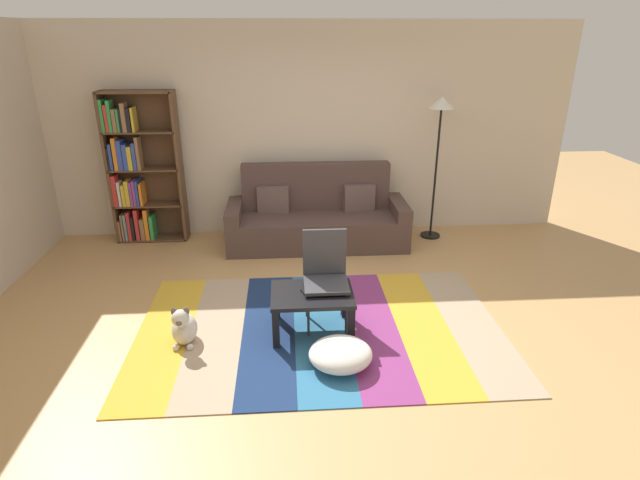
{
  "coord_description": "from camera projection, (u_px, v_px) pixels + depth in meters",
  "views": [
    {
      "loc": [
        -0.34,
        -4.07,
        2.56
      ],
      "look_at": [
        -0.02,
        0.53,
        0.65
      ],
      "focal_mm": 28.39,
      "sensor_mm": 36.0,
      "label": 1
    }
  ],
  "objects": [
    {
      "name": "tv_remote",
      "position": [
        306.0,
        293.0,
        4.47
      ],
      "size": [
        0.09,
        0.16,
        0.02
      ],
      "primitive_type": "cube",
      "rotation": [
        0.0,
        0.0,
        0.31
      ],
      "color": "black",
      "rests_on": "coffee_table"
    },
    {
      "name": "bookshelf",
      "position": [
        137.0,
        172.0,
        6.38
      ],
      "size": [
        0.9,
        0.28,
        1.91
      ],
      "color": "brown",
      "rests_on": "ground_plane"
    },
    {
      "name": "back_wall",
      "position": [
        311.0,
        131.0,
        6.58
      ],
      "size": [
        6.8,
        0.1,
        2.7
      ],
      "primitive_type": "cube",
      "color": "beige",
      "rests_on": "ground_plane"
    },
    {
      "name": "pouf",
      "position": [
        340.0,
        354.0,
        4.13
      ],
      "size": [
        0.52,
        0.49,
        0.21
      ],
      "primitive_type": "ellipsoid",
      "color": "white",
      "rests_on": "rug"
    },
    {
      "name": "dog",
      "position": [
        184.0,
        327.0,
        4.42
      ],
      "size": [
        0.22,
        0.35,
        0.4
      ],
      "color": "beige",
      "rests_on": "ground_plane"
    },
    {
      "name": "coffee_table",
      "position": [
        312.0,
        299.0,
        4.53
      ],
      "size": [
        0.73,
        0.55,
        0.4
      ],
      "color": "black",
      "rests_on": "rug"
    },
    {
      "name": "couch",
      "position": [
        317.0,
        218.0,
        6.49
      ],
      "size": [
        2.26,
        0.8,
        1.0
      ],
      "color": "#4C3833",
      "rests_on": "ground_plane"
    },
    {
      "name": "ground_plane",
      "position": [
        326.0,
        325.0,
        4.75
      ],
      "size": [
        14.0,
        14.0,
        0.0
      ],
      "primitive_type": "plane",
      "color": "tan"
    },
    {
      "name": "rug",
      "position": [
        320.0,
        329.0,
        4.68
      ],
      "size": [
        3.34,
        2.16,
        0.01
      ],
      "color": "gold",
      "rests_on": "ground_plane"
    },
    {
      "name": "folding_chair",
      "position": [
        325.0,
        270.0,
        4.62
      ],
      "size": [
        0.4,
        0.4,
        0.9
      ],
      "rotation": [
        0.0,
        0.0,
        -0.63
      ],
      "color": "#38383D",
      "rests_on": "ground_plane"
    },
    {
      "name": "standing_lamp",
      "position": [
        440.0,
        122.0,
        6.24
      ],
      "size": [
        0.32,
        0.32,
        1.83
      ],
      "color": "black",
      "rests_on": "ground_plane"
    }
  ]
}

